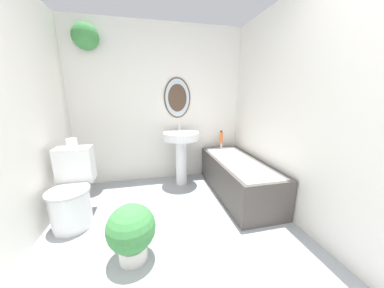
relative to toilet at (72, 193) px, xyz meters
The scene contains 8 objects.
wall_back 1.67m from the toilet, 45.86° to the left, with size 2.73×0.33×2.40m.
wall_right 2.55m from the toilet, ahead, with size 0.06×2.78×2.40m.
toilet is the anchor object (origin of this frame).
pedestal_sink 1.49m from the toilet, 26.94° to the left, with size 0.54×0.54×0.93m.
bathtub 2.03m from the toilet, ahead, with size 0.61×1.50×0.57m.
shampoo_bottle 2.20m from the toilet, 22.19° to the left, with size 0.06×0.06×0.22m.
potted_plant 0.95m from the toilet, 46.43° to the right, with size 0.40×0.40×0.50m.
toilet_paper_roll 0.54m from the toilet, 90.00° to the left, with size 0.11×0.11×0.10m.
Camera 1 is at (-0.21, -0.44, 1.36)m, focal length 18.00 mm.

